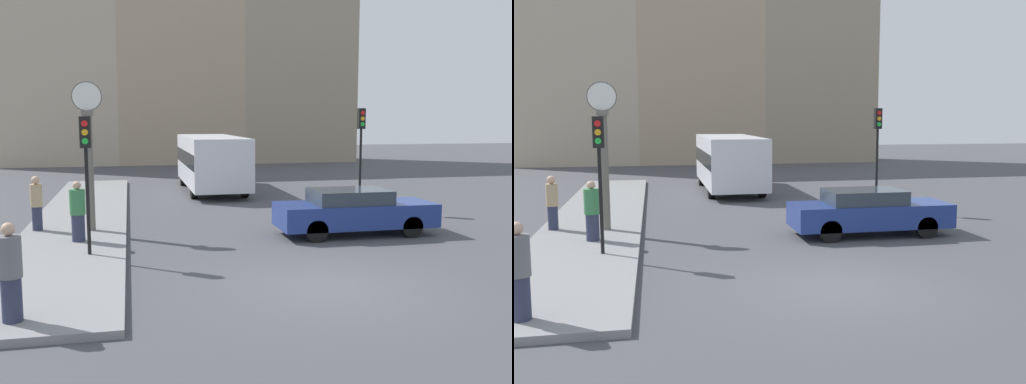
# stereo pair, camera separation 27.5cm
# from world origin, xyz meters

# --- Properties ---
(ground_plane) EXTENTS (120.00, 120.00, 0.00)m
(ground_plane) POSITION_xyz_m (0.00, 0.00, 0.00)
(ground_plane) COLOR #47474C
(sidewalk_corner) EXTENTS (3.03, 22.67, 0.15)m
(sidewalk_corner) POSITION_xyz_m (-5.65, 9.33, 0.07)
(sidewalk_corner) COLOR gray
(sidewalk_corner) RESTS_ON ground_plane
(building_row) EXTENTS (27.58, 5.00, 19.28)m
(building_row) POSITION_xyz_m (-0.10, 34.34, 9.51)
(building_row) COLOR #B7A88E
(building_row) RESTS_ON ground_plane
(sedan_car) EXTENTS (4.74, 1.76, 1.38)m
(sedan_car) POSITION_xyz_m (2.57, 4.93, 0.72)
(sedan_car) COLOR navy
(sedan_car) RESTS_ON ground_plane
(bus_distant) EXTENTS (2.56, 8.10, 2.63)m
(bus_distant) POSITION_xyz_m (-0.14, 16.21, 1.51)
(bus_distant) COLOR silver
(bus_distant) RESTS_ON ground_plane
(traffic_light_near) EXTENTS (0.26, 0.24, 3.39)m
(traffic_light_near) POSITION_xyz_m (-5.01, 3.42, 2.59)
(traffic_light_near) COLOR black
(traffic_light_near) RESTS_ON sidewalk_corner
(traffic_light_far) EXTENTS (0.26, 0.24, 3.86)m
(traffic_light_far) POSITION_xyz_m (4.47, 8.99, 2.76)
(traffic_light_far) COLOR black
(traffic_light_far) RESTS_ON ground_plane
(street_clock) EXTENTS (0.87, 0.33, 4.41)m
(street_clock) POSITION_xyz_m (-5.16, 6.59, 2.46)
(street_clock) COLOR #666056
(street_clock) RESTS_ON sidewalk_corner
(pedestrian_tan_coat) EXTENTS (0.35, 0.35, 1.64)m
(pedestrian_tan_coat) POSITION_xyz_m (-6.73, 6.90, 0.98)
(pedestrian_tan_coat) COLOR #2D334C
(pedestrian_tan_coat) RESTS_ON sidewalk_corner
(pedestrian_grey_jacket) EXTENTS (0.39, 0.39, 1.66)m
(pedestrian_grey_jacket) POSITION_xyz_m (-5.95, -1.19, 0.97)
(pedestrian_grey_jacket) COLOR #2D334C
(pedestrian_grey_jacket) RESTS_ON sidewalk_corner
(pedestrian_green_hoodie) EXTENTS (0.42, 0.42, 1.65)m
(pedestrian_green_hoodie) POSITION_xyz_m (-5.40, 5.05, 0.96)
(pedestrian_green_hoodie) COLOR #2D334C
(pedestrian_green_hoodie) RESTS_ON sidewalk_corner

